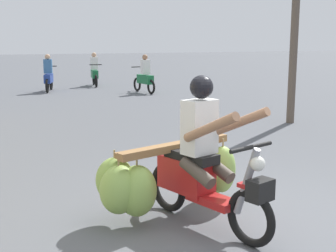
# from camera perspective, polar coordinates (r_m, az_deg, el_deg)

# --- Properties ---
(ground_plane) EXTENTS (120.00, 120.00, 0.00)m
(ground_plane) POSITION_cam_1_polar(r_m,az_deg,el_deg) (5.04, 11.25, -12.02)
(ground_plane) COLOR #56595E
(motorbike_main_loaded) EXTENTS (1.77, 1.75, 1.58)m
(motorbike_main_loaded) POSITION_cam_1_polar(r_m,az_deg,el_deg) (4.97, 1.26, -5.89)
(motorbike_main_loaded) COLOR black
(motorbike_main_loaded) RESTS_ON ground
(motorbike_distant_ahead_left) EXTENTS (0.52, 1.62, 1.40)m
(motorbike_distant_ahead_left) POSITION_cam_1_polar(r_m,az_deg,el_deg) (16.90, -2.90, 6.05)
(motorbike_distant_ahead_left) COLOR black
(motorbike_distant_ahead_left) RESTS_ON ground
(motorbike_distant_ahead_right) EXTENTS (0.65, 1.58, 1.40)m
(motorbike_distant_ahead_right) POSITION_cam_1_polar(r_m,az_deg,el_deg) (17.84, -14.62, 5.97)
(motorbike_distant_ahead_right) COLOR black
(motorbike_distant_ahead_right) RESTS_ON ground
(motorbike_distant_far_ahead) EXTENTS (0.52, 1.61, 1.40)m
(motorbike_distant_far_ahead) POSITION_cam_1_polar(r_m,az_deg,el_deg) (19.69, -9.11, 6.59)
(motorbike_distant_far_ahead) COLOR black
(motorbike_distant_far_ahead) RESTS_ON ground
(utility_pole) EXTENTS (0.18, 0.18, 5.33)m
(utility_pole) POSITION_cam_1_polar(r_m,az_deg,el_deg) (11.05, 15.59, 14.12)
(utility_pole) COLOR brown
(utility_pole) RESTS_ON ground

